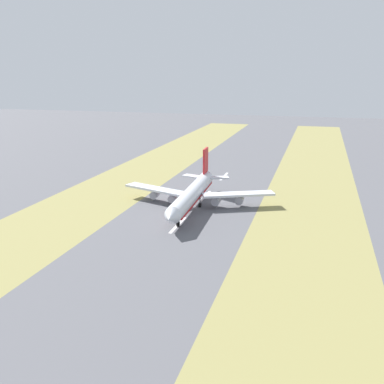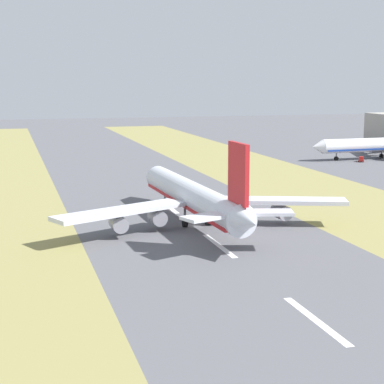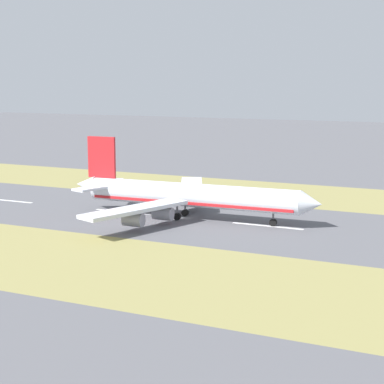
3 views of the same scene
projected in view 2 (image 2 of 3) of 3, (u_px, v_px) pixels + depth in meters
name	position (u px, v px, depth m)	size (l,w,h in m)	color
ground_plane	(193.00, 225.00, 139.34)	(800.00, 800.00, 0.00)	#56565B
grass_median_east	(375.00, 213.00, 151.63)	(40.00, 600.00, 0.01)	olive
centreline_dash_near	(316.00, 320.00, 84.28)	(1.20, 18.00, 0.01)	silver
centreline_dash_mid	(219.00, 246.00, 122.14)	(1.20, 18.00, 0.01)	silver
centreline_dash_far	(168.00, 206.00, 159.99)	(1.20, 18.00, 0.01)	silver
airplane_main_jet	(195.00, 198.00, 138.35)	(64.08, 67.17, 20.20)	silver
airplane_parked_apron	(383.00, 145.00, 256.41)	(61.47, 58.67, 18.49)	white
apron_car	(361.00, 159.00, 246.93)	(3.86, 4.69, 2.03)	#B2231E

